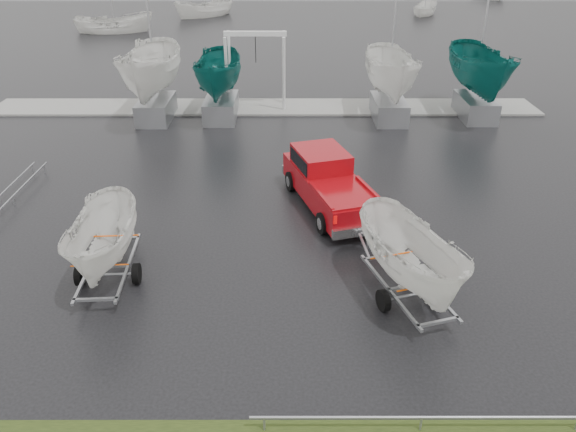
{
  "coord_description": "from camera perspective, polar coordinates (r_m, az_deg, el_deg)",
  "views": [
    {
      "loc": [
        1.28,
        -17.38,
        9.28
      ],
      "look_at": [
        1.29,
        -2.12,
        1.2
      ],
      "focal_mm": 35.0,
      "sensor_mm": 36.0,
      "label": 1
    }
  ],
  "objects": [
    {
      "name": "keelboat_1",
      "position": [
        29.35,
        -7.15,
        16.51
      ],
      "size": [
        2.27,
        3.2,
        7.14
      ],
      "color": "gray",
      "rests_on": "ground"
    },
    {
      "name": "ground_plane",
      "position": [
        19.74,
        -3.76,
        -0.2
      ],
      "size": [
        120.0,
        120.0,
        0.0
      ],
      "primitive_type": "plane",
      "color": "black",
      "rests_on": "ground"
    },
    {
      "name": "mast_rack_2",
      "position": [
        12.22,
        13.69,
        -20.12
      ],
      "size": [
        7.0,
        0.56,
        0.06
      ],
      "color": "gray",
      "rests_on": "ground"
    },
    {
      "name": "boat_hoist",
      "position": [
        31.14,
        -3.29,
        15.6
      ],
      "size": [
        3.3,
        2.18,
        4.12
      ],
      "color": "silver",
      "rests_on": "ground"
    },
    {
      "name": "mast_rack_0",
      "position": [
        22.87,
        -26.76,
        1.77
      ],
      "size": [
        0.56,
        6.5,
        0.06
      ],
      "rotation": [
        0.0,
        0.0,
        1.57
      ],
      "color": "gray",
      "rests_on": "ground"
    },
    {
      "name": "trailer_hitched",
      "position": [
        14.5,
        12.95,
        0.69
      ],
      "size": [
        2.23,
        3.79,
        5.21
      ],
      "rotation": [
        0.0,
        0.0,
        0.3
      ],
      "color": "gray",
      "rests_on": "ground"
    },
    {
      "name": "moored_boat_1",
      "position": [
        64.88,
        -8.42,
        19.41
      ],
      "size": [
        3.97,
        3.96,
        11.68
      ],
      "rotation": [
        0.0,
        0.0,
        5.46
      ],
      "color": "silver",
      "rests_on": "ground"
    },
    {
      "name": "moored_boat_2",
      "position": [
        67.3,
        13.66,
        19.26
      ],
      "size": [
        2.82,
        2.85,
        10.81
      ],
      "rotation": [
        0.0,
        0.0,
        2.71
      ],
      "color": "silver",
      "rests_on": "ground"
    },
    {
      "name": "keelboat_2",
      "position": [
        29.36,
        10.76,
        16.9
      ],
      "size": [
        2.46,
        3.2,
        10.63
      ],
      "color": "gray",
      "rests_on": "ground"
    },
    {
      "name": "moored_boat_0",
      "position": [
        57.11,
        -17.14,
        17.4
      ],
      "size": [
        3.17,
        3.12,
        11.57
      ],
      "rotation": [
        0.0,
        0.0,
        1.74
      ],
      "color": "silver",
      "rests_on": "ground"
    },
    {
      "name": "keelboat_0",
      "position": [
        29.61,
        -14.04,
        17.45
      ],
      "size": [
        2.7,
        3.2,
        10.88
      ],
      "color": "gray",
      "rests_on": "ground"
    },
    {
      "name": "trailer_parked",
      "position": [
        15.96,
        -18.86,
        1.86
      ],
      "size": [
        1.81,
        3.66,
        4.93
      ],
      "rotation": [
        0.0,
        0.0,
        0.06
      ],
      "color": "gray",
      "rests_on": "ground"
    },
    {
      "name": "keelboat_3",
      "position": [
        30.77,
        19.47,
        16.7
      ],
      "size": [
        2.57,
        3.2,
        10.74
      ],
      "color": "gray",
      "rests_on": "ground"
    },
    {
      "name": "pickup_truck",
      "position": [
        20.37,
        3.98,
        3.73
      ],
      "size": [
        3.42,
        5.84,
        1.84
      ],
      "rotation": [
        0.0,
        0.0,
        0.3
      ],
      "color": "maroon",
      "rests_on": "ground"
    },
    {
      "name": "dock",
      "position": [
        31.78,
        -2.4,
        10.99
      ],
      "size": [
        30.0,
        3.0,
        0.12
      ],
      "primitive_type": "cube",
      "color": "gray",
      "rests_on": "ground"
    }
  ]
}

